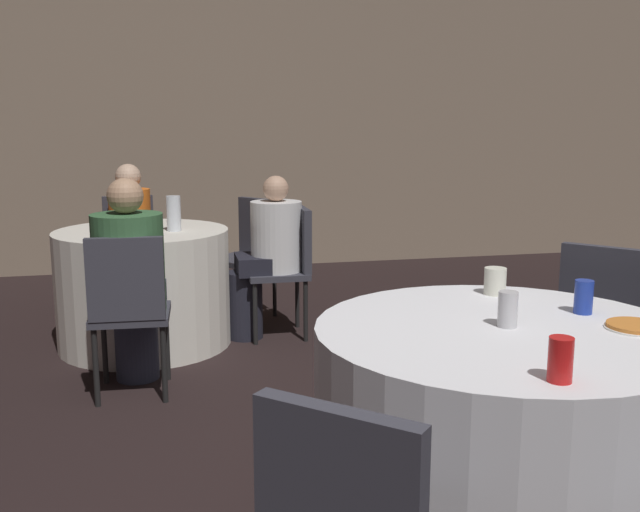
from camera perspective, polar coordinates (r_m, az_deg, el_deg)
The scene contains 18 objects.
wall_back at distance 7.16m, azimuth -5.45°, elevation 10.31°, with size 16.00×0.06×2.80m.
table_near at distance 2.61m, azimuth 14.06°, elevation -13.55°, with size 1.27×1.27×0.76m.
table_far at distance 4.77m, azimuth -13.90°, elevation -2.47°, with size 1.11×1.11×0.76m.
chair_near_northeast at distance 3.50m, azimuth 21.02°, elevation -5.08°, with size 0.56×0.56×0.88m.
chair_far_south at distance 3.80m, azimuth -15.07°, elevation -3.51°, with size 0.42×0.43×0.88m.
chair_far_north at distance 5.69m, azimuth -14.93°, elevation 1.11°, with size 0.44×0.45×0.88m.
chair_far_east at distance 4.80m, azimuth -2.42°, elevation -0.24°, with size 0.41×0.40×0.88m.
chair_far_northeast at distance 5.35m, azimuth -5.60°, elevation 0.84°, with size 0.56×0.56×0.88m.
person_orange_shirt at distance 5.52m, azimuth -14.80°, elevation 1.20°, with size 0.33×0.49×1.13m.
person_white_shirt at distance 4.78m, azimuth -4.36°, elevation 0.02°, with size 0.51×0.34×1.09m.
person_green_jacket at distance 3.94m, azimuth -14.91°, elevation -1.99°, with size 0.38×0.52×1.16m.
pizza_plate_near at distance 2.61m, azimuth 23.94°, elevation -5.18°, with size 0.20×0.20×0.02m.
soda_can_red at distance 2.01m, azimuth 18.69°, elevation -7.86°, with size 0.07×0.07×0.12m.
soda_can_blue at distance 2.74m, azimuth 20.34°, elevation -3.09°, with size 0.07×0.07×0.12m.
soda_can_silver at distance 2.48m, azimuth 14.79°, elevation -4.14°, with size 0.07×0.07×0.12m.
cup_near at distance 2.93m, azimuth 13.83°, elevation -1.97°, with size 0.09×0.09×0.11m.
bottle_far at distance 4.61m, azimuth -11.63°, elevation 3.35°, with size 0.09×0.09×0.22m.
cup_far at distance 4.86m, azimuth -14.95°, elevation 2.88°, with size 0.08×0.08×0.11m.
Camera 1 is at (-0.91, -2.11, 1.44)m, focal length 40.00 mm.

